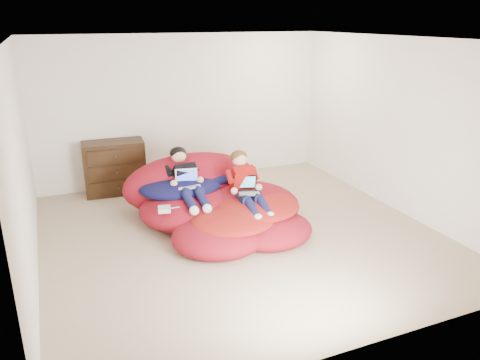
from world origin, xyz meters
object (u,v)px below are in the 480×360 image
object	(u,v)px
older_boy	(185,177)
laptop_white	(188,181)
dresser	(115,167)
laptop_black	(247,188)
beanbag_pile	(218,204)
younger_boy	(246,183)

from	to	relation	value
older_boy	laptop_white	xyz separation A→B (m)	(0.00, -0.12, -0.03)
dresser	laptop_black	size ratio (longest dim) A/B	2.52
beanbag_pile	older_boy	distance (m)	0.59
dresser	older_boy	world-z (taller)	older_boy
older_boy	laptop_black	bearing A→B (deg)	-37.34
dresser	laptop_black	bearing A→B (deg)	-54.95
younger_boy	dresser	bearing A→B (deg)	125.57
dresser	laptop_white	size ratio (longest dim) A/B	2.97
younger_boy	laptop_white	bearing A→B (deg)	151.93
beanbag_pile	laptop_white	bearing A→B (deg)	166.86
laptop_white	laptop_black	world-z (taller)	laptop_white
beanbag_pile	laptop_black	size ratio (longest dim) A/B	6.06
beanbag_pile	older_boy	world-z (taller)	older_boy
beanbag_pile	dresser	bearing A→B (deg)	123.16
younger_boy	laptop_black	bearing A→B (deg)	-90.00
beanbag_pile	older_boy	bearing A→B (deg)	151.45
beanbag_pile	older_boy	size ratio (longest dim) A/B	2.05
laptop_white	beanbag_pile	bearing A→B (deg)	-13.14
older_boy	laptop_black	distance (m)	0.89
beanbag_pile	laptop_black	xyz separation A→B (m)	(0.31, -0.32, 0.29)
dresser	beanbag_pile	distance (m)	2.09
dresser	beanbag_pile	world-z (taller)	dresser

